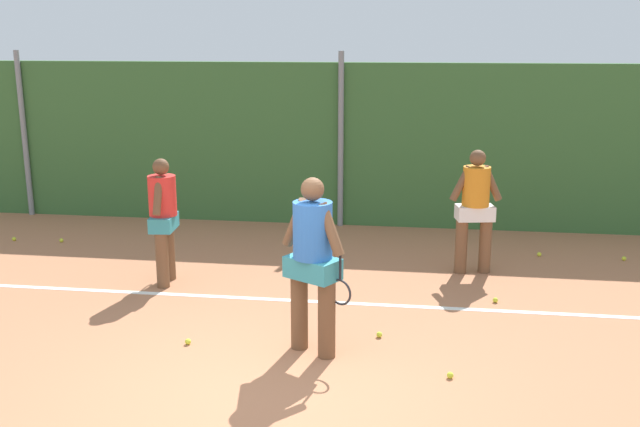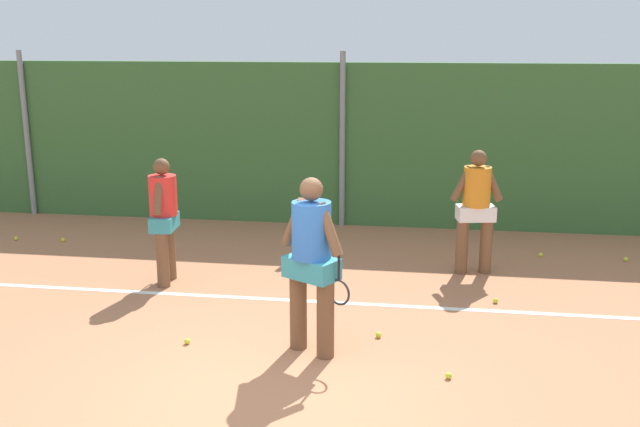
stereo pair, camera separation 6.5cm
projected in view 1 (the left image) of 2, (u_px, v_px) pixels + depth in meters
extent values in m
plane|color=#B2704C|center=(298.00, 319.00, 8.66)|extent=(31.68, 31.68, 0.00)
cube|color=#386633|center=(342.00, 145.00, 12.80)|extent=(20.59, 0.25, 2.88)
cylinder|color=gray|center=(24.00, 134.00, 13.41)|extent=(0.10, 0.10, 3.07)
cylinder|color=gray|center=(341.00, 141.00, 12.60)|extent=(0.10, 0.10, 3.07)
cube|color=white|center=(306.00, 301.00, 9.25)|extent=(15.05, 0.10, 0.01)
cylinder|color=brown|center=(299.00, 311.00, 7.78)|extent=(0.19, 0.19, 0.84)
cylinder|color=brown|center=(327.00, 320.00, 7.55)|extent=(0.19, 0.19, 0.84)
cube|color=teal|center=(313.00, 268.00, 7.54)|extent=(0.65, 0.57, 0.22)
cylinder|color=blue|center=(313.00, 230.00, 7.44)|extent=(0.41, 0.41, 0.60)
sphere|color=brown|center=(312.00, 189.00, 7.34)|extent=(0.24, 0.24, 0.24)
cylinder|color=brown|center=(295.00, 222.00, 7.57)|extent=(0.31, 0.23, 0.57)
cylinder|color=brown|center=(331.00, 230.00, 7.29)|extent=(0.31, 0.23, 0.57)
cylinder|color=black|center=(340.00, 267.00, 7.37)|extent=(0.03, 0.03, 0.28)
torus|color=#26262B|center=(340.00, 292.00, 7.43)|extent=(0.26, 0.16, 0.28)
cylinder|color=brown|center=(162.00, 260.00, 9.69)|extent=(0.17, 0.17, 0.76)
cylinder|color=brown|center=(169.00, 253.00, 10.02)|extent=(0.17, 0.17, 0.76)
cube|color=teal|center=(164.00, 222.00, 9.74)|extent=(0.34, 0.53, 0.20)
cylinder|color=red|center=(162.00, 196.00, 9.65)|extent=(0.37, 0.37, 0.54)
sphere|color=brown|center=(161.00, 167.00, 9.56)|extent=(0.22, 0.22, 0.22)
cylinder|color=brown|center=(158.00, 196.00, 9.43)|extent=(0.12, 0.31, 0.51)
cylinder|color=brown|center=(166.00, 189.00, 9.84)|extent=(0.12, 0.31, 0.51)
cylinder|color=black|center=(166.00, 214.00, 10.02)|extent=(0.03, 0.03, 0.28)
torus|color=#26262B|center=(167.00, 233.00, 10.08)|extent=(0.05, 0.29, 0.28)
cylinder|color=brown|center=(461.00, 246.00, 10.29)|extent=(0.17, 0.17, 0.78)
cylinder|color=brown|center=(485.00, 246.00, 10.31)|extent=(0.17, 0.17, 0.78)
cube|color=white|center=(475.00, 213.00, 10.18)|extent=(0.57, 0.40, 0.21)
cylinder|color=orange|center=(476.00, 186.00, 10.09)|extent=(0.38, 0.38, 0.56)
sphere|color=brown|center=(478.00, 158.00, 9.99)|extent=(0.23, 0.23, 0.23)
cylinder|color=brown|center=(461.00, 183.00, 10.07)|extent=(0.31, 0.15, 0.52)
cylinder|color=brown|center=(492.00, 183.00, 10.09)|extent=(0.31, 0.15, 0.52)
sphere|color=#CCDB33|center=(450.00, 375.00, 7.16)|extent=(0.07, 0.07, 0.07)
sphere|color=#CCDB33|center=(14.00, 239.00, 11.98)|extent=(0.07, 0.07, 0.07)
sphere|color=#CCDB33|center=(495.00, 300.00, 9.20)|extent=(0.07, 0.07, 0.07)
sphere|color=#CCDB33|center=(188.00, 342.00, 7.95)|extent=(0.07, 0.07, 0.07)
sphere|color=#CCDB33|center=(61.00, 240.00, 11.90)|extent=(0.07, 0.07, 0.07)
sphere|color=#CCDB33|center=(624.00, 259.00, 10.92)|extent=(0.07, 0.07, 0.07)
sphere|color=#CCDB33|center=(539.00, 254.00, 11.14)|extent=(0.07, 0.07, 0.07)
sphere|color=#CCDB33|center=(379.00, 335.00, 8.13)|extent=(0.07, 0.07, 0.07)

